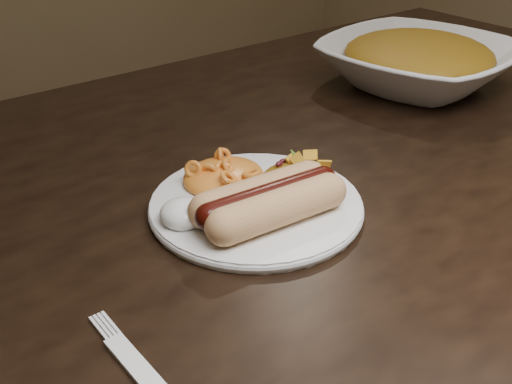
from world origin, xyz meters
TOP-DOWN VIEW (x-y plane):
  - table at (0.00, 0.00)m, footprint 1.60×0.90m
  - plate at (-0.06, -0.03)m, footprint 0.24×0.24m
  - hotdog at (-0.07, -0.06)m, footprint 0.13×0.08m
  - mac_and_cheese at (-0.06, 0.03)m, footprint 0.12×0.11m
  - sour_cream at (-0.14, -0.01)m, footprint 0.05×0.05m
  - taco_salad at (-0.01, -0.03)m, footprint 0.08×0.08m
  - fork at (-0.26, -0.16)m, footprint 0.02×0.12m
  - serving_bowl at (0.37, 0.11)m, footprint 0.33×0.33m
  - bowl_filling at (0.37, 0.11)m, footprint 0.29×0.29m

SIDE VIEW (x-z plane):
  - table at x=0.00m, z-range 0.28..1.03m
  - fork at x=-0.26m, z-range 0.75..0.75m
  - plate at x=-0.06m, z-range 0.75..0.76m
  - sour_cream at x=-0.14m, z-range 0.76..0.79m
  - taco_salad at x=-0.01m, z-range 0.76..0.79m
  - mac_and_cheese at x=-0.06m, z-range 0.76..0.80m
  - hotdog at x=-0.07m, z-range 0.76..0.80m
  - serving_bowl at x=0.37m, z-range 0.75..0.82m
  - bowl_filling at x=0.37m, z-range 0.77..0.83m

